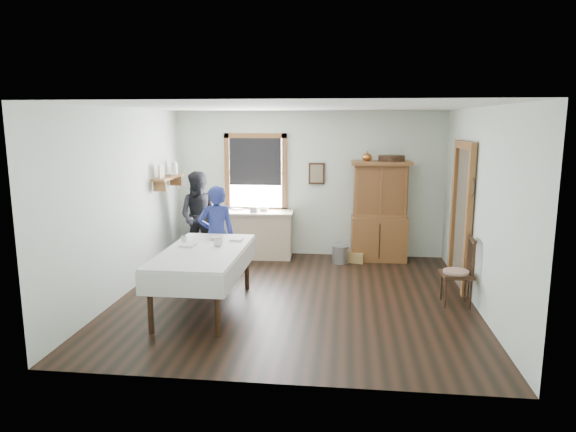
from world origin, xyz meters
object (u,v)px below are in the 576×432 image
Objects in this scene: wicker_basket at (355,257)px; work_counter at (252,234)px; pail at (340,254)px; china_hutch at (380,211)px; dining_table at (204,279)px; figure_dark at (200,220)px; woman_blue at (217,239)px; spindle_chair at (457,271)px.

work_counter is at bearing 175.64° from wicker_basket.
pail is 1.01× the size of wicker_basket.
pail is at bearing -159.42° from china_hutch.
figure_dark is at bearing 106.98° from dining_table.
figure_dark is (-0.88, -0.33, 0.32)m from work_counter.
pail reaches higher than wicker_basket.
china_hutch is 1.05m from pail.
dining_table is at bearing -125.82° from pail.
work_counter reaches higher than pail.
work_counter is at bearing 179.56° from china_hutch.
china_hutch is at bearing 8.12° from figure_dark.
woman_blue is 0.95× the size of figure_dark.
dining_table is at bearing -71.71° from figure_dark.
china_hutch reaches higher than pail.
dining_table is 1.15m from woman_blue.
spindle_chair is 2.48m from wicker_basket.
wicker_basket is at bearing 5.02° from figure_dark.
pail is (-0.69, -0.28, -0.75)m from china_hutch.
figure_dark is (-2.53, -0.10, 0.60)m from pail.
spindle_chair is 3.11× the size of wicker_basket.
dining_table is (-0.15, -2.72, -0.03)m from work_counter.
spindle_chair reaches higher than pail.
china_hutch is 3.76m from dining_table.
work_counter is 0.74× the size of dining_table.
spindle_chair is 2.56m from pail.
pail is at bearing -163.33° from wicker_basket.
work_counter is 0.84× the size of china_hutch.
woman_blue is at bearing -62.79° from figure_dark.
china_hutch is 3.24m from figure_dark.
dining_table is 3.09m from pail.
work_counter is at bearing 21.68° from figure_dark.
spindle_chair is (3.26, -2.19, 0.05)m from work_counter.
china_hutch reaches higher than woman_blue.
work_counter is 1.01× the size of figure_dark.
dining_table is at bearing -96.00° from work_counter.
work_counter is 1.95m from wicker_basket.
dining_table is 2.12× the size of spindle_chair.
dining_table is 1.36× the size of figure_dark.
spindle_chair is at bearing -56.60° from wicker_basket.
spindle_chair is (3.42, 0.53, 0.07)m from dining_table.
spindle_chair is 3.07× the size of pail.
china_hutch reaches higher than work_counter.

